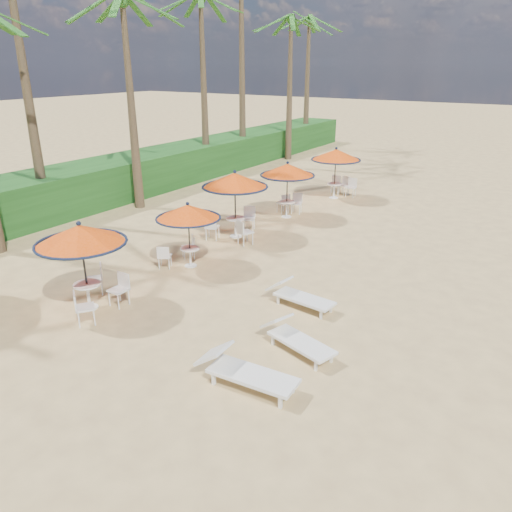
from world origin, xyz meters
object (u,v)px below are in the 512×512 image
Objects in this scene: station_1 at (187,217)px; station_3 at (288,175)px; station_0 at (84,245)px; lounger_near at (243,370)px; station_2 at (235,189)px; lounger_far at (298,295)px; lounger_mid at (295,337)px; station_4 at (337,161)px.

station_3 reaches higher than station_1.
station_0 is 10.16m from station_3.
station_3 reaches higher than lounger_near.
station_2 is at bearing 96.65° from station_1.
station_0 is at bearing -89.34° from station_2.
station_2 is 9.35m from lounger_near.
lounger_far is (4.33, -7.09, -1.48)m from station_3.
lounger_mid is at bearing 78.79° from lounger_near.
station_3 is 10.61m from lounger_mid.
station_1 is at bearing -91.90° from station_4.
station_3 is 12.03m from lounger_near.
station_4 is 11.90m from lounger_far.
lounger_far is (3.94, -11.14, -1.46)m from station_4.
station_4 is (0.64, 14.21, 0.01)m from station_0.
station_3 is 4.07m from station_4.
station_4 is 1.21× the size of lounger_mid.
station_1 is at bearing 85.53° from station_0.
lounger_far is at bearing 97.94° from lounger_near.
lounger_near is (5.03, -4.33, -1.26)m from station_1.
lounger_far is at bearing -70.53° from station_4.
lounger_far is (4.29, -0.61, -1.30)m from station_1.
station_4 is at bearing 84.45° from station_3.
lounger_near reaches higher than lounger_mid.
lounger_far is at bearing 133.57° from lounger_mid.
lounger_mid reaches higher than lounger_far.
lounger_mid is 1.02× the size of lounger_far.
station_1 is at bearing 135.88° from lounger_near.
lounger_near is at bearing -72.51° from station_4.
station_3 is 8.44m from lounger_far.
station_2 is 1.03× the size of station_4.
lounger_near is (5.08, -10.81, -1.44)m from station_3.
station_4 reaches higher than lounger_mid.
station_4 reaches higher than station_3.
station_2 is 1.25× the size of lounger_mid.
station_4 is at bearing 88.10° from station_1.
lounger_far is at bearing -38.95° from station_2.
station_4 is at bearing 115.58° from lounger_far.
station_4 is at bearing 127.62° from lounger_mid.
station_0 is at bearing -91.38° from station_3.
station_4 is at bearing 104.11° from lounger_near.
station_1 reaches higher than lounger_far.
station_1 is 0.87× the size of station_4.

